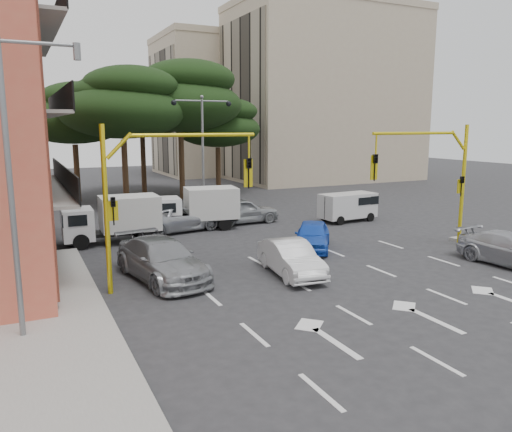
# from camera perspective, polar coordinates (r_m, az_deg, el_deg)

# --- Properties ---
(ground) EXTENTS (120.00, 120.00, 0.00)m
(ground) POSITION_cam_1_polar(r_m,az_deg,el_deg) (20.25, 9.70, -6.92)
(ground) COLOR #28282B
(ground) RESTS_ON ground
(sidewalk_left) EXTENTS (5.00, 26.00, 0.15)m
(sidewalk_left) POSITION_cam_1_polar(r_m,az_deg,el_deg) (13.09, -24.80, -17.29)
(sidewalk_left) COLOR gray
(sidewalk_left) RESTS_ON ground
(median_strip) EXTENTS (1.40, 6.00, 0.15)m
(median_strip) POSITION_cam_1_polar(r_m,az_deg,el_deg) (34.18, -5.97, 0.33)
(median_strip) COLOR gray
(median_strip) RESTS_ON ground
(apartment_beige_near) EXTENTS (20.20, 12.15, 18.70)m
(apartment_beige_near) POSITION_cam_1_polar(r_m,az_deg,el_deg) (57.15, 7.75, 13.59)
(apartment_beige_near) COLOR tan
(apartment_beige_near) RESTS_ON ground
(apartment_beige_far) EXTENTS (16.20, 12.15, 16.70)m
(apartment_beige_far) POSITION_cam_1_polar(r_m,az_deg,el_deg) (64.50, -3.66, 12.38)
(apartment_beige_far) COLOR tan
(apartment_beige_far) RESTS_ON ground
(pine_left_near) EXTENTS (9.15, 9.15, 10.23)m
(pine_left_near) POSITION_cam_1_polar(r_m,az_deg,el_deg) (38.42, -14.96, 12.41)
(pine_left_near) COLOR #382616
(pine_left_near) RESTS_ON ground
(pine_center) EXTENTS (9.98, 9.98, 11.16)m
(pine_center) POSITION_cam_1_polar(r_m,az_deg,el_deg) (41.62, -8.59, 13.40)
(pine_center) COLOR #382616
(pine_center) RESTS_ON ground
(pine_left_far) EXTENTS (8.32, 8.32, 9.30)m
(pine_left_far) POSITION_cam_1_polar(r_m,az_deg,el_deg) (41.91, -20.08, 10.98)
(pine_left_far) COLOR #382616
(pine_left_far) RESTS_ON ground
(pine_right) EXTENTS (7.49, 7.49, 8.37)m
(pine_right) POSITION_cam_1_polar(r_m,az_deg,el_deg) (44.77, -4.32, 10.59)
(pine_right) COLOR #382616
(pine_right) RESTS_ON ground
(pine_back) EXTENTS (9.15, 9.15, 10.23)m
(pine_back) POSITION_cam_1_polar(r_m,az_deg,el_deg) (45.89, -12.90, 12.09)
(pine_back) COLOR #382616
(pine_back) RESTS_ON ground
(signal_mast_right) EXTENTS (5.79, 0.37, 6.00)m
(signal_mast_right) POSITION_cam_1_polar(r_m,az_deg,el_deg) (25.42, 19.99, 5.03)
(signal_mast_right) COLOR gold
(signal_mast_right) RESTS_ON ground
(signal_mast_left) EXTENTS (5.79, 0.37, 6.00)m
(signal_mast_left) POSITION_cam_1_polar(r_m,az_deg,el_deg) (18.38, -11.35, 3.68)
(signal_mast_left) COLOR gold
(signal_mast_left) RESTS_ON ground
(street_lamp_left) EXTENTS (2.08, 0.20, 8.00)m
(street_lamp_left) POSITION_cam_1_polar(r_m,az_deg,el_deg) (14.76, -25.59, 4.58)
(street_lamp_left) COLOR slate
(street_lamp_left) RESTS_ON sidewalk_left
(street_lamp_center) EXTENTS (4.16, 0.36, 7.77)m
(street_lamp_center) POSITION_cam_1_polar(r_m,az_deg,el_deg) (33.68, -6.14, 9.34)
(street_lamp_center) COLOR slate
(street_lamp_center) RESTS_ON median_strip
(car_white_hatch) EXTENTS (1.94, 4.32, 1.38)m
(car_white_hatch) POSITION_cam_1_polar(r_m,az_deg,el_deg) (20.18, 4.01, -4.82)
(car_white_hatch) COLOR silver
(car_white_hatch) RESTS_ON ground
(car_blue_compact) EXTENTS (3.66, 4.25, 1.38)m
(car_blue_compact) POSITION_cam_1_polar(r_m,az_deg,el_deg) (24.39, 6.45, -2.22)
(car_blue_compact) COLOR blue
(car_blue_compact) RESTS_ON ground
(car_silver_wagon) EXTENTS (3.05, 5.72, 1.58)m
(car_silver_wagon) POSITION_cam_1_polar(r_m,az_deg,el_deg) (19.88, -10.72, -4.91)
(car_silver_wagon) COLOR gray
(car_silver_wagon) RESTS_ON ground
(car_silver_cross_a) EXTENTS (5.59, 3.26, 1.46)m
(car_silver_cross_a) POSITION_cam_1_polar(r_m,az_deg,el_deg) (28.89, -8.82, -0.24)
(car_silver_cross_a) COLOR #ABAEB4
(car_silver_cross_a) RESTS_ON ground
(car_silver_cross_b) EXTENTS (4.77, 2.16, 1.59)m
(car_silver_cross_b) POSITION_cam_1_polar(r_m,az_deg,el_deg) (30.71, -1.67, 0.62)
(car_silver_cross_b) COLOR #999DA1
(car_silver_cross_b) RESTS_ON ground
(van_white) EXTENTS (3.71, 1.87, 1.80)m
(van_white) POSITION_cam_1_polar(r_m,az_deg,el_deg) (31.89, 10.43, 1.01)
(van_white) COLOR silver
(van_white) RESTS_ON ground
(box_truck_a) EXTENTS (4.91, 2.17, 2.39)m
(box_truck_a) POSITION_cam_1_polar(r_m,az_deg,el_deg) (26.48, -16.07, -0.45)
(box_truck_a) COLOR silver
(box_truck_a) RESTS_ON ground
(box_truck_b) EXTENTS (5.13, 2.73, 2.40)m
(box_truck_b) POSITION_cam_1_polar(r_m,az_deg,el_deg) (29.13, -6.82, 0.84)
(box_truck_b) COLOR white
(box_truck_b) RESTS_ON ground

